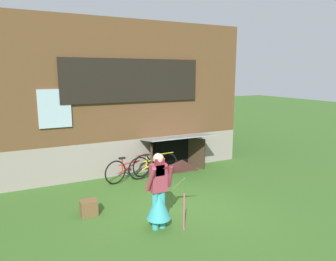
# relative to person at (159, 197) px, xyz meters

# --- Properties ---
(ground_plane) EXTENTS (60.00, 60.00, 0.00)m
(ground_plane) POSITION_rel_person_xyz_m (0.80, 0.69, -0.70)
(ground_plane) COLOR #386023
(log_house) EXTENTS (7.98, 6.02, 4.91)m
(log_house) POSITION_rel_person_xyz_m (0.80, 6.14, 1.76)
(log_house) COLOR gray
(log_house) RESTS_ON ground_plane
(person) EXTENTS (0.61, 0.53, 1.65)m
(person) POSITION_rel_person_xyz_m (0.00, 0.00, 0.00)
(person) COLOR teal
(person) RESTS_ON ground_plane
(kite) EXTENTS (0.85, 0.86, 1.51)m
(kite) POSITION_rel_person_xyz_m (0.29, -0.49, 0.56)
(kite) COLOR #E54C7F
(kite) RESTS_ON ground_plane
(bicycle_yellow) EXTENTS (1.72, 0.12, 0.78)m
(bicycle_yellow) POSITION_rel_person_xyz_m (1.22, 3.10, -0.32)
(bicycle_yellow) COLOR black
(bicycle_yellow) RESTS_ON ground_plane
(bicycle_red) EXTENTS (1.66, 0.50, 0.78)m
(bicycle_red) POSITION_rel_person_xyz_m (0.42, 3.15, -0.32)
(bicycle_red) COLOR black
(bicycle_red) RESTS_ON ground_plane
(wooden_crate) EXTENTS (0.37, 0.32, 0.36)m
(wooden_crate) POSITION_rel_person_xyz_m (-1.21, 1.28, -0.52)
(wooden_crate) COLOR brown
(wooden_crate) RESTS_ON ground_plane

